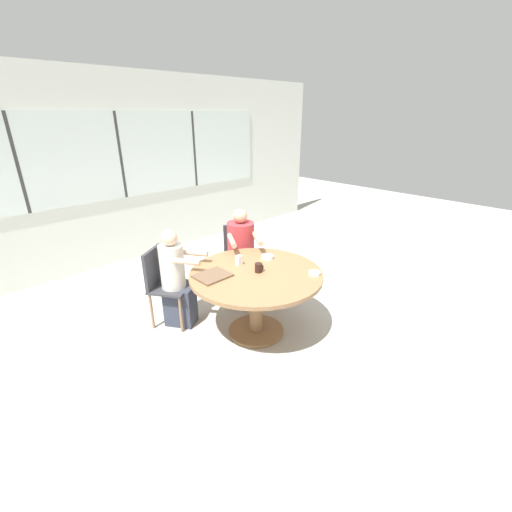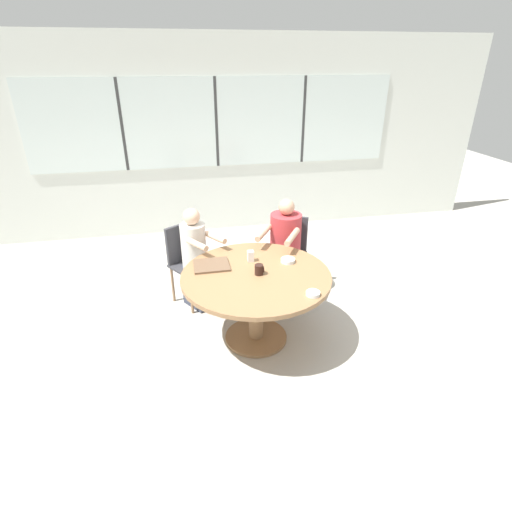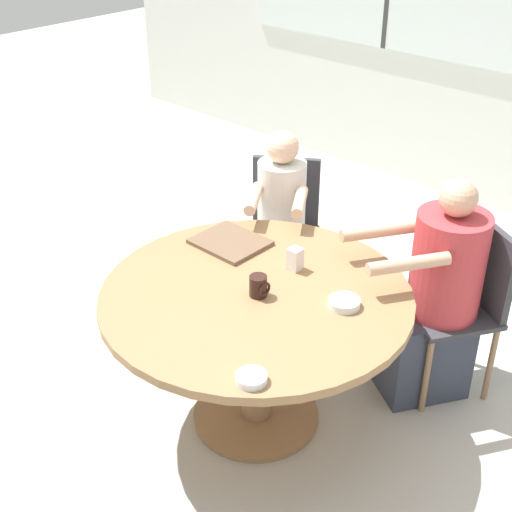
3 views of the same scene
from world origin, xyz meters
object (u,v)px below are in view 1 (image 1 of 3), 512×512
at_px(milk_carton_small, 239,260).
at_px(bowl_white_shallow, 268,257).
at_px(bowl_cereal, 314,273).
at_px(chair_for_woman_green_shirt, 162,280).
at_px(chair_for_man_blue_shirt, 239,252).
at_px(person_woman_green_shirt, 176,282).
at_px(person_man_blue_shirt, 242,258).
at_px(coffee_mug, 259,268).

bearing_deg(milk_carton_small, bowl_white_shallow, -14.60).
bearing_deg(bowl_cereal, chair_for_woman_green_shirt, 126.51).
height_order(chair_for_man_blue_shirt, person_woman_green_shirt, person_woman_green_shirt).
bearing_deg(bowl_white_shallow, person_man_blue_shirt, 77.97).
height_order(person_man_blue_shirt, bowl_cereal, person_man_blue_shirt).
bearing_deg(bowl_cereal, person_woman_green_shirt, 126.79).
height_order(person_woman_green_shirt, person_man_blue_shirt, person_man_blue_shirt).
xyz_separation_m(coffee_mug, bowl_white_shallow, (0.32, 0.18, -0.03)).
relative_size(milk_carton_small, bowl_white_shallow, 0.78).
bearing_deg(coffee_mug, milk_carton_small, 96.15).
xyz_separation_m(coffee_mug, milk_carton_small, (-0.03, 0.27, 0.01)).
bearing_deg(bowl_cereal, milk_carton_small, 118.93).
height_order(person_man_blue_shirt, milk_carton_small, person_man_blue_shirt).
bearing_deg(person_man_blue_shirt, milk_carton_small, 78.09).
xyz_separation_m(chair_for_man_blue_shirt, person_woman_green_shirt, (-1.05, -0.15, -0.02)).
height_order(milk_carton_small, bowl_cereal, milk_carton_small).
bearing_deg(person_man_blue_shirt, bowl_white_shallow, 110.01).
distance_m(person_woman_green_shirt, bowl_cereal, 1.49).
relative_size(chair_for_woman_green_shirt, person_man_blue_shirt, 0.77).
height_order(chair_for_woman_green_shirt, chair_for_man_blue_shirt, same).
height_order(chair_for_woman_green_shirt, milk_carton_small, chair_for_woman_green_shirt).
relative_size(bowl_white_shallow, bowl_cereal, 1.16).
bearing_deg(bowl_cereal, bowl_white_shallow, 93.94).
bearing_deg(bowl_white_shallow, milk_carton_small, 165.40).
xyz_separation_m(person_man_blue_shirt, bowl_cereal, (-0.08, -1.19, 0.23)).
distance_m(chair_for_man_blue_shirt, person_man_blue_shirt, 0.17).
bearing_deg(chair_for_man_blue_shirt, chair_for_woman_green_shirt, 32.99).
height_order(chair_for_man_blue_shirt, person_man_blue_shirt, person_man_blue_shirt).
distance_m(person_man_blue_shirt, bowl_white_shallow, 0.63).
xyz_separation_m(chair_for_woman_green_shirt, bowl_white_shallow, (0.93, -0.70, 0.21)).
bearing_deg(bowl_white_shallow, chair_for_woman_green_shirt, 143.00).
xyz_separation_m(milk_carton_small, bowl_white_shallow, (0.35, -0.09, -0.04)).
bearing_deg(person_woman_green_shirt, person_man_blue_shirt, 146.64).
bearing_deg(coffee_mug, chair_for_woman_green_shirt, 124.79).
bearing_deg(chair_for_woman_green_shirt, person_man_blue_shirt, 139.33).
relative_size(coffee_mug, bowl_white_shallow, 0.70).
distance_m(person_woman_green_shirt, bowl_white_shallow, 1.04).
bearing_deg(person_man_blue_shirt, chair_for_woman_green_shirt, 25.32).
relative_size(chair_for_man_blue_shirt, person_woman_green_shirt, 0.79).
bearing_deg(person_woman_green_shirt, bowl_white_shallow, 112.02).
bearing_deg(bowl_cereal, chair_for_man_blue_shirt, 82.72).
relative_size(chair_for_woman_green_shirt, bowl_cereal, 7.52).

